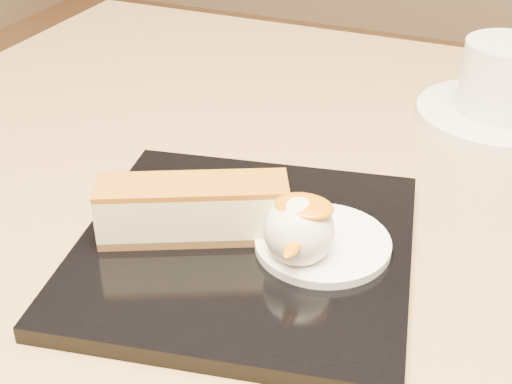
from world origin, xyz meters
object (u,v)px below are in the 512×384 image
at_px(table, 264,352).
at_px(cheesecake, 193,209).
at_px(dessert_plate, 244,249).
at_px(ice_cream_scoop, 299,231).
at_px(coffee_cup, 508,76).
at_px(saucer, 498,115).

height_order(table, cheesecake, cheesecake).
bearing_deg(cheesecake, dessert_plate, -17.68).
distance_m(dessert_plate, ice_cream_scoop, 0.05).
xyz_separation_m(cheesecake, coffee_cup, (0.17, 0.29, 0.01)).
bearing_deg(saucer, cheesecake, -119.82).
relative_size(dessert_plate, cheesecake, 1.72).
distance_m(saucer, coffee_cup, 0.04).
xyz_separation_m(dessert_plate, saucer, (0.13, 0.29, -0.00)).
height_order(dessert_plate, saucer, dessert_plate).
bearing_deg(cheesecake, ice_cream_scoop, -25.81).
bearing_deg(coffee_cup, table, -148.57).
xyz_separation_m(table, dessert_plate, (0.01, -0.07, 0.16)).
relative_size(table, dessert_plate, 3.64).
bearing_deg(table, ice_cream_scoop, -54.24).
bearing_deg(coffee_cup, ice_cream_scoop, -132.51).
distance_m(table, dessert_plate, 0.18).
height_order(cheesecake, ice_cream_scoop, ice_cream_scoop).
bearing_deg(ice_cream_scoop, cheesecake, 180.00).
relative_size(table, saucer, 5.33).
distance_m(table, ice_cream_scoop, 0.21).
height_order(dessert_plate, ice_cream_scoop, ice_cream_scoop).
xyz_separation_m(dessert_plate, ice_cream_scoop, (0.04, -0.01, 0.03)).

